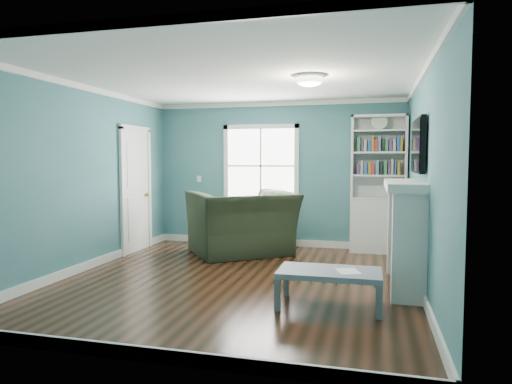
# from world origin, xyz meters

# --- Properties ---
(floor) EXTENTS (5.00, 5.00, 0.00)m
(floor) POSITION_xyz_m (0.00, 0.00, 0.00)
(floor) COLOR black
(floor) RESTS_ON ground
(room_walls) EXTENTS (5.00, 5.00, 5.00)m
(room_walls) POSITION_xyz_m (0.00, 0.00, 1.58)
(room_walls) COLOR #306E6C
(room_walls) RESTS_ON ground
(trim) EXTENTS (4.50, 5.00, 2.60)m
(trim) POSITION_xyz_m (0.00, 0.00, 1.24)
(trim) COLOR white
(trim) RESTS_ON ground
(window) EXTENTS (1.40, 0.06, 1.50)m
(window) POSITION_xyz_m (-0.30, 2.49, 1.45)
(window) COLOR white
(window) RESTS_ON room_walls
(bookshelf) EXTENTS (0.90, 0.35, 2.31)m
(bookshelf) POSITION_xyz_m (1.77, 2.30, 0.92)
(bookshelf) COLOR silver
(bookshelf) RESTS_ON ground
(fireplace) EXTENTS (0.44, 1.58, 1.30)m
(fireplace) POSITION_xyz_m (2.08, 0.20, 0.64)
(fireplace) COLOR black
(fireplace) RESTS_ON ground
(tv) EXTENTS (0.06, 1.10, 0.65)m
(tv) POSITION_xyz_m (2.20, 0.20, 1.72)
(tv) COLOR black
(tv) RESTS_ON fireplace
(door) EXTENTS (0.12, 0.98, 2.17)m
(door) POSITION_xyz_m (-2.22, 1.40, 1.07)
(door) COLOR silver
(door) RESTS_ON ground
(ceiling_fixture) EXTENTS (0.38, 0.38, 0.15)m
(ceiling_fixture) POSITION_xyz_m (0.90, 0.10, 2.55)
(ceiling_fixture) COLOR white
(ceiling_fixture) RESTS_ON room_walls
(light_switch) EXTENTS (0.08, 0.01, 0.12)m
(light_switch) POSITION_xyz_m (-1.50, 2.48, 1.20)
(light_switch) COLOR white
(light_switch) RESTS_ON room_walls
(recliner) EXTENTS (1.89, 1.77, 1.39)m
(recliner) POSITION_xyz_m (-0.40, 1.60, 0.69)
(recliner) COLOR black
(recliner) RESTS_ON ground
(coffee_table) EXTENTS (1.08, 0.59, 0.39)m
(coffee_table) POSITION_xyz_m (1.25, -0.79, 0.34)
(coffee_table) COLOR #555E66
(coffee_table) RESTS_ON ground
(paper_sheet) EXTENTS (0.29, 0.33, 0.00)m
(paper_sheet) POSITION_xyz_m (1.44, -0.80, 0.39)
(paper_sheet) COLOR white
(paper_sheet) RESTS_ON coffee_table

